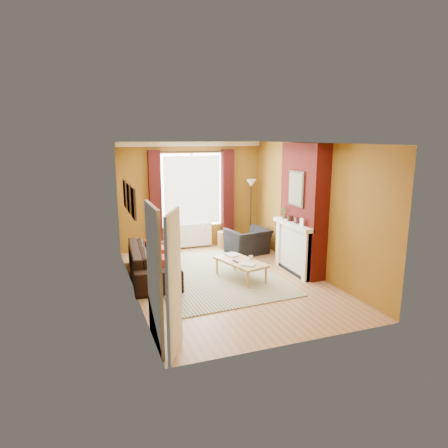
{
  "coord_description": "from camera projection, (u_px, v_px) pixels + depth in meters",
  "views": [
    {
      "loc": [
        -2.77,
        -7.34,
        2.92
      ],
      "look_at": [
        0.0,
        0.25,
        1.15
      ],
      "focal_mm": 32.0,
      "sensor_mm": 36.0,
      "label": 1
    }
  ],
  "objects": [
    {
      "name": "wicker_stool",
      "position": [
        224.0,
        240.0,
        10.71
      ],
      "size": [
        0.36,
        0.36,
        0.44
      ],
      "rotation": [
        0.0,
        0.0,
        -0.04
      ],
      "color": "#A67B48",
      "rests_on": "ground"
    },
    {
      "name": "ground",
      "position": [
        228.0,
        280.0,
        8.29
      ],
      "size": [
        5.5,
        5.5,
        0.0
      ],
      "primitive_type": "plane",
      "color": "#946743",
      "rests_on": "ground"
    },
    {
      "name": "book_b",
      "position": [
        228.0,
        256.0,
        8.63
      ],
      "size": [
        0.3,
        0.36,
        0.02
      ],
      "primitive_type": "imported",
      "rotation": [
        0.0,
        0.0,
        0.25
      ],
      "color": "#999999",
      "rests_on": "coffee_table"
    },
    {
      "name": "striped_rug",
      "position": [
        212.0,
        276.0,
        8.54
      ],
      "size": [
        2.67,
        3.58,
        0.02
      ],
      "rotation": [
        0.0,
        0.0,
        0.05
      ],
      "color": "#355993",
      "rests_on": "ground"
    },
    {
      "name": "armchair",
      "position": [
        248.0,
        241.0,
        10.14
      ],
      "size": [
        1.13,
        1.03,
        0.64
      ],
      "primitive_type": "imported",
      "rotation": [
        0.0,
        0.0,
        3.33
      ],
      "color": "black",
      "rests_on": "ground"
    },
    {
      "name": "coffee_table",
      "position": [
        241.0,
        263.0,
        8.32
      ],
      "size": [
        0.88,
        1.29,
        0.39
      ],
      "rotation": [
        0.0,
        0.0,
        0.27
      ],
      "color": "#D6B17B",
      "rests_on": "ground"
    },
    {
      "name": "sofa",
      "position": [
        153.0,
        261.0,
        8.43
      ],
      "size": [
        1.08,
        2.39,
        0.68
      ],
      "primitive_type": "imported",
      "rotation": [
        0.0,
        0.0,
        1.5
      ],
      "color": "black",
      "rests_on": "ground"
    },
    {
      "name": "tv_remote",
      "position": [
        235.0,
        261.0,
        8.24
      ],
      "size": [
        0.07,
        0.17,
        0.02
      ],
      "rotation": [
        0.0,
        0.0,
        0.11
      ],
      "color": "#262628",
      "rests_on": "coffee_table"
    },
    {
      "name": "book_a",
      "position": [
        246.0,
        266.0,
        7.93
      ],
      "size": [
        0.33,
        0.33,
        0.03
      ],
      "primitive_type": "imported",
      "rotation": [
        0.0,
        0.0,
        0.8
      ],
      "color": "#999999",
      "rests_on": "coffee_table"
    },
    {
      "name": "floor_lamp",
      "position": [
        251.0,
        194.0,
        10.69
      ],
      "size": [
        0.27,
        0.27,
        1.81
      ],
      "rotation": [
        0.0,
        0.0,
        -0.0
      ],
      "color": "black",
      "rests_on": "ground"
    },
    {
      "name": "mug",
      "position": [
        251.0,
        258.0,
        8.37
      ],
      "size": [
        0.12,
        0.12,
        0.09
      ],
      "primitive_type": "imported",
      "rotation": [
        0.0,
        0.0,
        0.41
      ],
      "color": "#999999",
      "rests_on": "coffee_table"
    },
    {
      "name": "room_walls",
      "position": [
        251.0,
        211.0,
        8.46
      ],
      "size": [
        3.82,
        5.54,
        2.83
      ],
      "color": "brown",
      "rests_on": "ground"
    }
  ]
}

